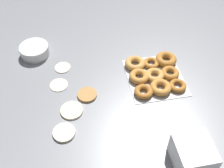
# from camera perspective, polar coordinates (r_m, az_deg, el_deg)

# --- Properties ---
(ground_plane) EXTENTS (3.00, 3.00, 0.00)m
(ground_plane) POSITION_cam_1_polar(r_m,az_deg,el_deg) (1.36, -4.19, -2.97)
(ground_plane) COLOR gray
(pancake_0) EXTENTS (0.10, 0.10, 0.01)m
(pancake_0) POSITION_cam_1_polar(r_m,az_deg,el_deg) (1.37, -5.07, -2.16)
(pancake_0) COLOR #B27F42
(pancake_0) RESTS_ON ground_plane
(pancake_1) EXTENTS (0.11, 0.11, 0.01)m
(pancake_1) POSITION_cam_1_polar(r_m,az_deg,el_deg) (1.32, -8.18, -5.32)
(pancake_1) COLOR beige
(pancake_1) RESTS_ON ground_plane
(pancake_2) EXTENTS (0.10, 0.10, 0.01)m
(pancake_2) POSITION_cam_1_polar(r_m,az_deg,el_deg) (1.26, -9.72, -9.70)
(pancake_2) COLOR beige
(pancake_2) RESTS_ON ground_plane
(pancake_3) EXTENTS (0.08, 0.08, 0.01)m
(pancake_3) POSITION_cam_1_polar(r_m,az_deg,el_deg) (1.52, -10.01, 3.38)
(pancake_3) COLOR beige
(pancake_3) RESTS_ON ground_plane
(pancake_4) EXTENTS (0.09, 0.09, 0.01)m
(pancake_4) POSITION_cam_1_polar(r_m,az_deg,el_deg) (1.44, -10.77, -0.14)
(pancake_4) COLOR beige
(pancake_4) RESTS_ON ground_plane
(donut_tray) EXTENTS (0.31, 0.29, 0.04)m
(donut_tray) POSITION_cam_1_polar(r_m,az_deg,el_deg) (1.46, 8.66, 2.03)
(donut_tray) COLOR silver
(donut_tray) RESTS_ON ground_plane
(batter_bowl) EXTENTS (0.16, 0.16, 0.06)m
(batter_bowl) POSITION_cam_1_polar(r_m,az_deg,el_deg) (1.62, -15.46, 6.59)
(batter_bowl) COLOR white
(batter_bowl) RESTS_ON ground_plane
(container_stack) EXTENTS (0.15, 0.15, 0.12)m
(container_stack) POSITION_cam_1_polar(r_m,az_deg,el_deg) (1.17, 16.07, -13.68)
(container_stack) COLOR white
(container_stack) RESTS_ON ground_plane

